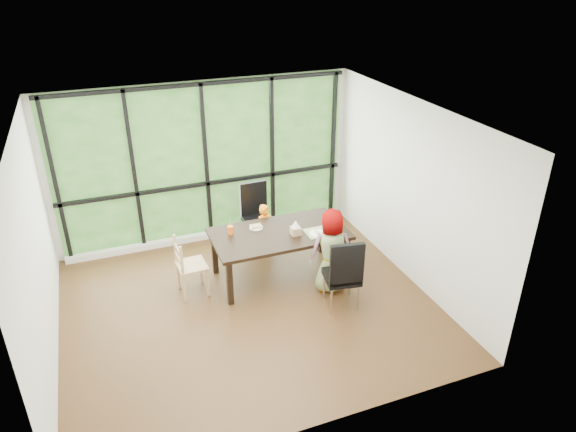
{
  "coord_description": "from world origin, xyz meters",
  "views": [
    {
      "loc": [
        -1.65,
        -5.79,
        4.45
      ],
      "look_at": [
        0.78,
        0.49,
        1.05
      ],
      "focal_mm": 32.63,
      "sensor_mm": 36.0,
      "label": 1
    }
  ],
  "objects_px": {
    "plate_far": "(256,228)",
    "plate_near": "(318,234)",
    "white_mug": "(332,219)",
    "tissue_box": "(296,231)",
    "chair_interior_leather": "(342,272)",
    "orange_cup": "(230,230)",
    "green_cup": "(339,229)",
    "child_older": "(332,251)",
    "chair_end_beech": "(192,266)",
    "child_toddler": "(266,231)",
    "chair_window_leather": "(258,216)",
    "dining_table": "(279,254)"
  },
  "relations": [
    {
      "from": "plate_far",
      "to": "green_cup",
      "type": "relative_size",
      "value": 1.61
    },
    {
      "from": "chair_interior_leather",
      "to": "plate_near",
      "type": "distance_m",
      "value": 0.79
    },
    {
      "from": "chair_window_leather",
      "to": "chair_end_beech",
      "type": "height_order",
      "value": "chair_window_leather"
    },
    {
      "from": "chair_window_leather",
      "to": "orange_cup",
      "type": "bearing_deg",
      "value": -131.74
    },
    {
      "from": "chair_end_beech",
      "to": "tissue_box",
      "type": "height_order",
      "value": "chair_end_beech"
    },
    {
      "from": "orange_cup",
      "to": "chair_window_leather",
      "type": "bearing_deg",
      "value": 49.83
    },
    {
      "from": "child_older",
      "to": "orange_cup",
      "type": "xyz_separation_m",
      "value": [
        -1.27,
        0.81,
        0.18
      ]
    },
    {
      "from": "plate_near",
      "to": "orange_cup",
      "type": "xyz_separation_m",
      "value": [
        -1.19,
        0.46,
        0.06
      ]
    },
    {
      "from": "tissue_box",
      "to": "orange_cup",
      "type": "bearing_deg",
      "value": 157.88
    },
    {
      "from": "plate_near",
      "to": "orange_cup",
      "type": "distance_m",
      "value": 1.28
    },
    {
      "from": "chair_window_leather",
      "to": "child_older",
      "type": "height_order",
      "value": "child_older"
    },
    {
      "from": "plate_near",
      "to": "chair_window_leather",
      "type": "bearing_deg",
      "value": 112.16
    },
    {
      "from": "child_older",
      "to": "plate_near",
      "type": "bearing_deg",
      "value": -65.81
    },
    {
      "from": "dining_table",
      "to": "green_cup",
      "type": "height_order",
      "value": "green_cup"
    },
    {
      "from": "child_toddler",
      "to": "green_cup",
      "type": "height_order",
      "value": "child_toddler"
    },
    {
      "from": "chair_interior_leather",
      "to": "chair_end_beech",
      "type": "relative_size",
      "value": 1.2
    },
    {
      "from": "orange_cup",
      "to": "tissue_box",
      "type": "xyz_separation_m",
      "value": [
        0.89,
        -0.36,
        -0.0
      ]
    },
    {
      "from": "orange_cup",
      "to": "green_cup",
      "type": "height_order",
      "value": "orange_cup"
    },
    {
      "from": "child_toddler",
      "to": "green_cup",
      "type": "bearing_deg",
      "value": -64.29
    },
    {
      "from": "chair_window_leather",
      "to": "green_cup",
      "type": "relative_size",
      "value": 8.43
    },
    {
      "from": "chair_interior_leather",
      "to": "plate_near",
      "type": "xyz_separation_m",
      "value": [
        -0.03,
        0.76,
        0.22
      ]
    },
    {
      "from": "chair_interior_leather",
      "to": "child_older",
      "type": "xyz_separation_m",
      "value": [
        0.05,
        0.41,
        0.1
      ]
    },
    {
      "from": "chair_end_beech",
      "to": "white_mug",
      "type": "bearing_deg",
      "value": -92.96
    },
    {
      "from": "plate_far",
      "to": "white_mug",
      "type": "height_order",
      "value": "white_mug"
    },
    {
      "from": "white_mug",
      "to": "child_toddler",
      "type": "bearing_deg",
      "value": 146.73
    },
    {
      "from": "white_mug",
      "to": "chair_window_leather",
      "type": "bearing_deg",
      "value": 133.06
    },
    {
      "from": "plate_far",
      "to": "white_mug",
      "type": "distance_m",
      "value": 1.18
    },
    {
      "from": "child_toddler",
      "to": "orange_cup",
      "type": "bearing_deg",
      "value": -162.69
    },
    {
      "from": "plate_near",
      "to": "tissue_box",
      "type": "relative_size",
      "value": 1.79
    },
    {
      "from": "plate_far",
      "to": "plate_near",
      "type": "bearing_deg",
      "value": -32.72
    },
    {
      "from": "dining_table",
      "to": "chair_window_leather",
      "type": "xyz_separation_m",
      "value": [
        -0.01,
        1.02,
        0.17
      ]
    },
    {
      "from": "white_mug",
      "to": "chair_interior_leather",
      "type": "bearing_deg",
      "value": -108.12
    },
    {
      "from": "chair_interior_leather",
      "to": "orange_cup",
      "type": "height_order",
      "value": "chair_interior_leather"
    },
    {
      "from": "chair_interior_leather",
      "to": "child_toddler",
      "type": "relative_size",
      "value": 1.19
    },
    {
      "from": "tissue_box",
      "to": "child_older",
      "type": "bearing_deg",
      "value": -49.33
    },
    {
      "from": "plate_near",
      "to": "tissue_box",
      "type": "distance_m",
      "value": 0.33
    },
    {
      "from": "plate_far",
      "to": "plate_near",
      "type": "height_order",
      "value": "plate_near"
    },
    {
      "from": "chair_window_leather",
      "to": "white_mug",
      "type": "distance_m",
      "value": 1.34
    },
    {
      "from": "chair_window_leather",
      "to": "dining_table",
      "type": "bearing_deg",
      "value": -91.11
    },
    {
      "from": "chair_end_beech",
      "to": "white_mug",
      "type": "distance_m",
      "value": 2.24
    },
    {
      "from": "green_cup",
      "to": "white_mug",
      "type": "distance_m",
      "value": 0.39
    },
    {
      "from": "chair_window_leather",
      "to": "child_older",
      "type": "distance_m",
      "value": 1.72
    },
    {
      "from": "chair_end_beech",
      "to": "orange_cup",
      "type": "height_order",
      "value": "chair_end_beech"
    },
    {
      "from": "chair_interior_leather",
      "to": "dining_table",
      "type": "bearing_deg",
      "value": -51.81
    },
    {
      "from": "white_mug",
      "to": "tissue_box",
      "type": "bearing_deg",
      "value": -163.67
    },
    {
      "from": "plate_near",
      "to": "white_mug",
      "type": "bearing_deg",
      "value": 38.72
    },
    {
      "from": "child_older",
      "to": "white_mug",
      "type": "distance_m",
      "value": 0.73
    },
    {
      "from": "child_toddler",
      "to": "green_cup",
      "type": "distance_m",
      "value": 1.31
    },
    {
      "from": "tissue_box",
      "to": "white_mug",
      "type": "bearing_deg",
      "value": 16.33
    },
    {
      "from": "chair_end_beech",
      "to": "child_older",
      "type": "height_order",
      "value": "child_older"
    }
  ]
}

